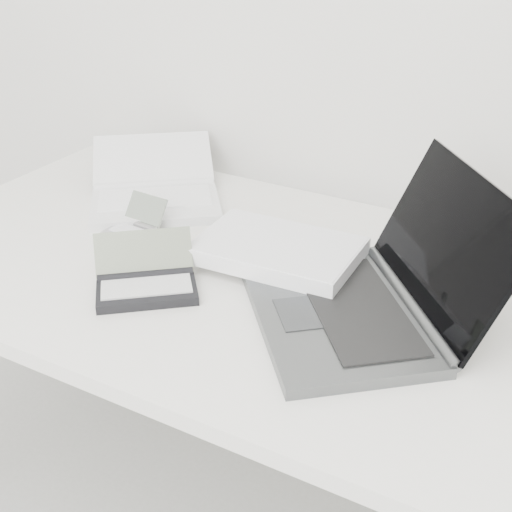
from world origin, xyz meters
The scene contains 5 objects.
desk centered at (0.00, 1.55, 0.68)m, with size 1.60×0.80×0.73m.
laptop_large centered at (0.10, 1.54, 0.77)m, with size 0.63×0.53×0.24m.
netbook_open_white centered at (-0.42, 1.73, 0.75)m, with size 0.44×0.46×0.09m.
pda_silver centered at (-0.35, 1.57, 0.75)m, with size 0.10×0.12×0.07m.
palmtop_charcoal centered at (-0.19, 1.39, 0.75)m, with size 0.23×0.22×0.09m.
Camera 1 is at (0.52, 0.53, 1.39)m, focal length 50.00 mm.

